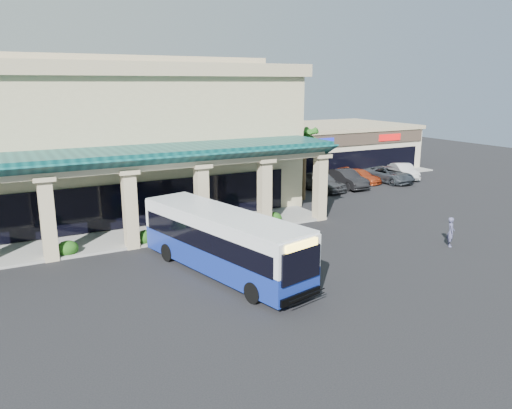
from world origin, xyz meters
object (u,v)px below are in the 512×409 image
transit_bus (223,243)px  car_white (346,179)px  car_extra (403,171)px  pedestrian (451,232)px  car_red (360,176)px  car_silver (321,181)px  car_gray (388,175)px

transit_bus → car_white: bearing=23.6°
car_extra → transit_bus: bearing=-130.9°
pedestrian → car_extra: (13.17, 17.52, -0.13)m
car_white → car_red: car_white is taller
pedestrian → car_silver: pedestrian is taller
car_silver → car_red: (5.59, 1.33, -0.21)m
car_extra → car_silver: bearing=-155.4°
transit_bus → car_extra: transit_bus is taller
pedestrian → car_extra: bearing=1.4°
car_red → car_gray: (2.56, -1.13, 0.12)m
pedestrian → car_white: bearing=21.0°
pedestrian → car_red: (7.96, 17.98, -0.25)m
car_white → car_gray: bearing=2.5°
car_silver → car_white: car_silver is taller
car_red → pedestrian: bearing=-129.2°
transit_bus → car_extra: size_ratio=2.47×
pedestrian → car_white: 17.54m
pedestrian → car_gray: bearing=6.3°
car_red → car_extra: car_extra is taller
car_silver → pedestrian: bearing=-106.3°
car_white → car_extra: car_white is taller
car_red → transit_bus: bearing=-159.9°
pedestrian → transit_bus: bearing=118.2°
transit_bus → car_extra: bearing=15.9°
car_white → car_red: 3.00m
transit_bus → pedestrian: (13.84, -2.47, -0.72)m
pedestrian → car_silver: 16.81m
pedestrian → car_red: pedestrian is taller
car_silver → car_red: size_ratio=1.13×
pedestrian → car_white: (5.22, 16.75, -0.05)m
car_red → car_extra: bearing=-20.3°
car_white → car_silver: bearing=-176.5°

